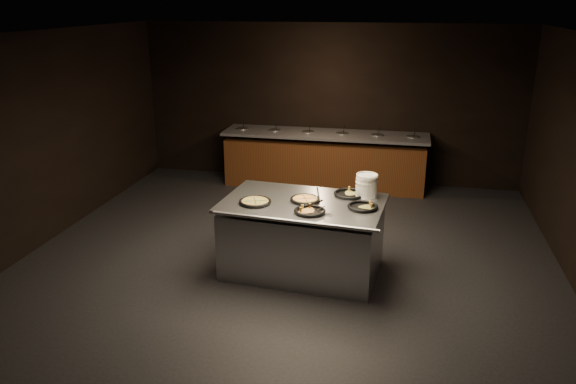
% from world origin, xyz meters
% --- Properties ---
extents(room, '(7.02, 8.02, 2.92)m').
position_xyz_m(room, '(0.00, 0.00, 1.45)').
color(room, black).
rests_on(room, ground).
extents(salad_bar, '(3.70, 0.83, 1.18)m').
position_xyz_m(salad_bar, '(0.00, 3.56, 0.44)').
color(salad_bar, '#5E2D16').
rests_on(salad_bar, ground).
extents(serving_counter, '(2.06, 1.42, 0.94)m').
position_xyz_m(serving_counter, '(0.24, 0.10, 0.45)').
color(serving_counter, silver).
rests_on(serving_counter, ground).
extents(plate_stack, '(0.27, 0.27, 0.29)m').
position_xyz_m(plate_stack, '(0.98, 0.46, 1.08)').
color(plate_stack, white).
rests_on(plate_stack, serving_counter).
extents(pan_veggie_whole, '(0.39, 0.39, 0.04)m').
position_xyz_m(pan_veggie_whole, '(-0.32, -0.07, 0.96)').
color(pan_veggie_whole, black).
rests_on(pan_veggie_whole, serving_counter).
extents(pan_cheese_whole, '(0.37, 0.37, 0.04)m').
position_xyz_m(pan_cheese_whole, '(0.26, 0.14, 0.96)').
color(pan_cheese_whole, black).
rests_on(pan_cheese_whole, serving_counter).
extents(pan_cheese_slices_a, '(0.40, 0.40, 0.04)m').
position_xyz_m(pan_cheese_slices_a, '(0.77, 0.46, 0.96)').
color(pan_cheese_slices_a, black).
rests_on(pan_cheese_slices_a, serving_counter).
extents(pan_cheese_slices_b, '(0.37, 0.37, 0.04)m').
position_xyz_m(pan_cheese_slices_b, '(0.38, -0.24, 0.96)').
color(pan_cheese_slices_b, black).
rests_on(pan_cheese_slices_b, serving_counter).
extents(pan_veggie_slices, '(0.37, 0.37, 0.04)m').
position_xyz_m(pan_veggie_slices, '(0.97, 0.03, 0.96)').
color(pan_veggie_slices, black).
rests_on(pan_veggie_slices, serving_counter).
extents(server_left, '(0.18, 0.30, 0.16)m').
position_xyz_m(server_left, '(0.40, 0.19, 1.01)').
color(server_left, silver).
rests_on(server_left, serving_counter).
extents(server_right, '(0.31, 0.14, 0.15)m').
position_xyz_m(server_right, '(0.48, -0.19, 1.01)').
color(server_right, silver).
rests_on(server_right, serving_counter).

